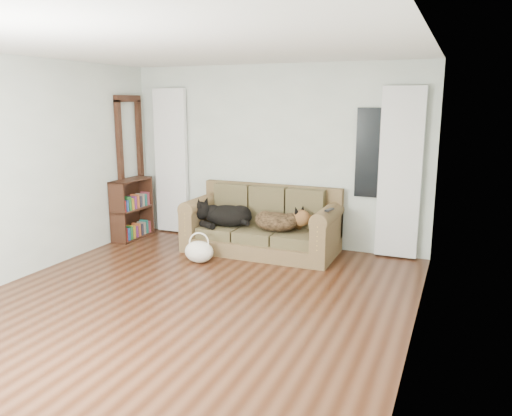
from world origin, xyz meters
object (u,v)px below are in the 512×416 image
at_px(tote_bag, 199,251).
at_px(bookshelf, 132,206).
at_px(dog_shepherd, 279,221).
at_px(dog_black_lab, 225,216).
at_px(sofa, 261,221).

xyz_separation_m(tote_bag, bookshelf, (-1.53, 0.66, 0.34)).
bearing_deg(tote_bag, dog_shepherd, 39.02).
bearing_deg(dog_black_lab, bookshelf, -178.54).
relative_size(dog_black_lab, bookshelf, 0.77).
relative_size(sofa, dog_shepherd, 3.30).
bearing_deg(sofa, dog_shepherd, -12.57).
distance_m(dog_shepherd, bookshelf, 2.39).
bearing_deg(bookshelf, dog_shepherd, -3.77).
height_order(dog_black_lab, tote_bag, dog_black_lab).
bearing_deg(sofa, bookshelf, -177.23).
xyz_separation_m(sofa, dog_shepherd, (0.29, -0.06, 0.04)).
relative_size(dog_shepherd, bookshelf, 0.69).
xyz_separation_m(sofa, tote_bag, (-0.57, -0.76, -0.29)).
height_order(sofa, dog_black_lab, sofa).
distance_m(dog_black_lab, bookshelf, 1.58).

